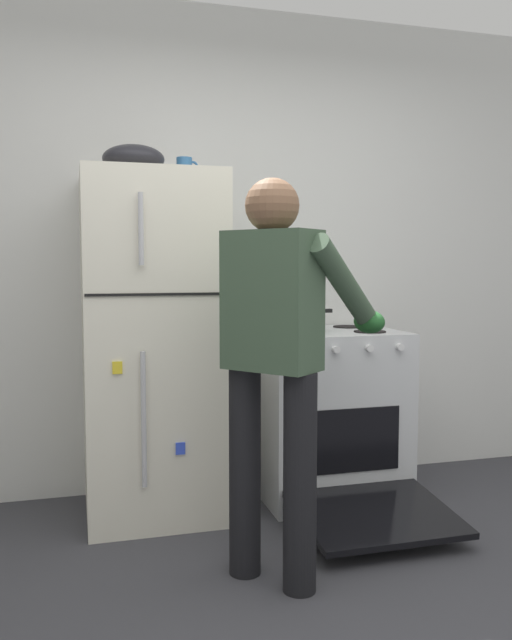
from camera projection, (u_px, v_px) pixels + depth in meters
kitchen_wall_back at (218, 251)px, 3.74m from camera, size 6.00×0.10×2.70m
refrigerator at (152, 346)px, 3.30m from camera, size 0.68×0.72×1.72m
stove_range at (328, 415)px, 3.58m from camera, size 0.76×1.22×0.92m
person_cook at (278, 342)px, 2.57m from camera, size 0.73×0.74×1.60m
red_pot at (303, 319)px, 3.46m from camera, size 0.32×0.22×0.12m
coffee_mug at (185, 167)px, 3.33m from camera, size 0.11×0.08×0.10m
mixing_bowl at (134, 159)px, 3.21m from camera, size 0.30×0.30×0.14m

